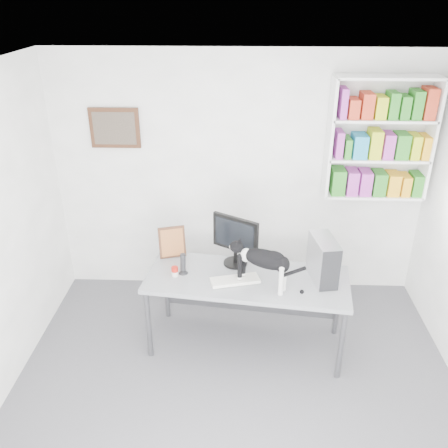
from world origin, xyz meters
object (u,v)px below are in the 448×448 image
object	(u,v)px
pc_tower	(323,259)
desk	(246,312)
monitor	(236,241)
cat	(264,268)
soup_can	(175,271)
keyboard	(235,280)
speaker	(183,263)
bookshelf	(380,139)
leaning_print	(172,242)

from	to	relation	value
pc_tower	desk	bearing A→B (deg)	171.36
monitor	pc_tower	world-z (taller)	monitor
pc_tower	cat	xyz separation A→B (m)	(-0.55, -0.16, -0.01)
desk	soup_can	world-z (taller)	soup_can
desk	keyboard	world-z (taller)	keyboard
speaker	bookshelf	bearing A→B (deg)	29.50
speaker	cat	size ratio (longest dim) A/B	0.33
monitor	leaning_print	distance (m)	0.65
monitor	desk	bearing A→B (deg)	-34.29
keyboard	monitor	bearing A→B (deg)	76.03
leaning_print	soup_can	size ratio (longest dim) A/B	3.51
soup_can	bookshelf	bearing A→B (deg)	25.18
pc_tower	speaker	size ratio (longest dim) A/B	1.95
monitor	cat	distance (m)	0.47
desk	leaning_print	bearing A→B (deg)	160.56
soup_can	desk	bearing A→B (deg)	-0.82
monitor	keyboard	bearing A→B (deg)	-58.82
bookshelf	cat	distance (m)	1.82
desk	soup_can	size ratio (longest dim) A/B	20.19
bookshelf	desk	distance (m)	2.17
monitor	pc_tower	distance (m)	0.84
keyboard	pc_tower	xyz separation A→B (m)	(0.80, 0.08, 0.19)
keyboard	leaning_print	size ratio (longest dim) A/B	1.36
pc_tower	soup_can	size ratio (longest dim) A/B	4.43
pc_tower	leaning_print	world-z (taller)	pc_tower
monitor	soup_can	world-z (taller)	monitor
cat	desk	bearing A→B (deg)	159.91
desk	keyboard	size ratio (longest dim) A/B	4.21
pc_tower	soup_can	xyz separation A→B (m)	(-1.36, -0.00, -0.16)
desk	soup_can	distance (m)	0.81
cat	bookshelf	bearing A→B (deg)	68.63
bookshelf	keyboard	distance (m)	2.04
desk	soup_can	xyz separation A→B (m)	(-0.68, 0.01, 0.44)
bookshelf	pc_tower	xyz separation A→B (m)	(-0.62, -0.93, -0.86)
pc_tower	cat	size ratio (longest dim) A/B	0.64
pc_tower	speaker	world-z (taller)	pc_tower
keyboard	pc_tower	size ratio (longest dim) A/B	1.08
pc_tower	soup_can	world-z (taller)	pc_tower
pc_tower	monitor	bearing A→B (deg)	154.09
bookshelf	desk	bearing A→B (deg)	-144.23
monitor	leaning_print	size ratio (longest dim) A/B	1.58
desk	cat	bearing A→B (deg)	-38.49
speaker	pc_tower	bearing A→B (deg)	2.61
bookshelf	leaning_print	bearing A→B (deg)	-164.56
keyboard	bookshelf	bearing A→B (deg)	21.28
desk	monitor	size ratio (longest dim) A/B	3.64
pc_tower	speaker	bearing A→B (deg)	168.32
leaning_print	soup_can	bearing A→B (deg)	-95.17
soup_can	speaker	bearing A→B (deg)	33.50
keyboard	speaker	bearing A→B (deg)	151.05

